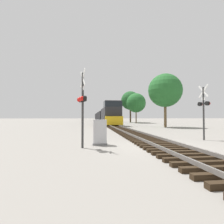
# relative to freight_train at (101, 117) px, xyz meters

# --- Properties ---
(ground_plane) EXTENTS (400.00, 400.00, 0.00)m
(ground_plane) POSITION_rel_freight_train_xyz_m (0.00, -54.47, -1.82)
(ground_plane) COLOR gray
(rail_track_bed) EXTENTS (2.60, 160.00, 0.31)m
(rail_track_bed) POSITION_rel_freight_train_xyz_m (0.00, -54.47, -1.68)
(rail_track_bed) COLOR black
(rail_track_bed) RESTS_ON ground
(freight_train) EXTENTS (3.04, 73.76, 4.50)m
(freight_train) POSITION_rel_freight_train_xyz_m (0.00, 0.00, 0.00)
(freight_train) COLOR #232326
(freight_train) RESTS_ON ground
(crossing_signal_near) EXTENTS (0.56, 1.01, 4.19)m
(crossing_signal_near) POSITION_rel_freight_train_xyz_m (-4.37, -54.44, 0.64)
(crossing_signal_near) COLOR #333333
(crossing_signal_near) RESTS_ON ground
(crossing_signal_far) EXTENTS (0.42, 1.01, 3.96)m
(crossing_signal_far) POSITION_rel_freight_train_xyz_m (4.16, -52.26, 0.56)
(crossing_signal_far) COLOR #333333
(crossing_signal_far) RESTS_ON ground
(relay_cabinet) EXTENTS (0.84, 0.53, 1.49)m
(relay_cabinet) POSITION_rel_freight_train_xyz_m (-3.37, -53.55, -1.08)
(relay_cabinet) COLOR slate
(relay_cabinet) RESTS_ON ground
(tree_far_right) EXTENTS (5.43, 5.43, 8.69)m
(tree_far_right) POSITION_rel_freight_train_xyz_m (8.11, -36.86, 4.14)
(tree_far_right) COLOR brown
(tree_far_right) RESTS_ON ground
(tree_mid_background) EXTENTS (5.32, 5.32, 8.21)m
(tree_mid_background) POSITION_rel_freight_train_xyz_m (8.51, -17.07, 3.73)
(tree_mid_background) COLOR brown
(tree_mid_background) RESTS_ON ground
(tree_deep_background) EXTENTS (5.77, 5.77, 9.64)m
(tree_deep_background) POSITION_rel_freight_train_xyz_m (8.32, -10.97, 4.92)
(tree_deep_background) COLOR #473521
(tree_deep_background) RESTS_ON ground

